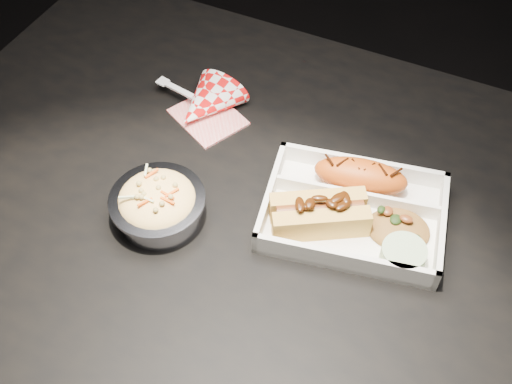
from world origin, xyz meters
TOP-DOWN VIEW (x-y plane):
  - dining_table at (0.00, 0.00)m, footprint 1.20×0.80m
  - food_tray at (0.10, 0.03)m, footprint 0.28×0.22m
  - fried_pastry at (0.09, 0.08)m, footprint 0.14×0.08m
  - hotdog at (0.06, -0.01)m, footprint 0.15×0.12m
  - fried_rice_mound at (0.17, 0.03)m, footprint 0.10×0.09m
  - cupcake_liner at (0.19, -0.02)m, footprint 0.06×0.06m
  - foil_coleslaw_cup at (-0.15, -0.09)m, footprint 0.13×0.13m
  - napkin_fork at (-0.19, 0.13)m, footprint 0.18×0.14m

SIDE VIEW (x-z plane):
  - dining_table at x=0.00m, z-range 0.28..1.03m
  - food_tray at x=0.10m, z-range 0.74..0.78m
  - napkin_fork at x=-0.19m, z-range 0.72..0.82m
  - cupcake_liner at x=0.19m, z-range 0.76..0.79m
  - fried_rice_mound at x=0.17m, z-range 0.76..0.79m
  - foil_coleslaw_cup at x=-0.15m, z-range 0.75..0.82m
  - fried_pastry at x=0.09m, z-range 0.76..0.81m
  - hotdog at x=0.06m, z-range 0.75..0.81m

